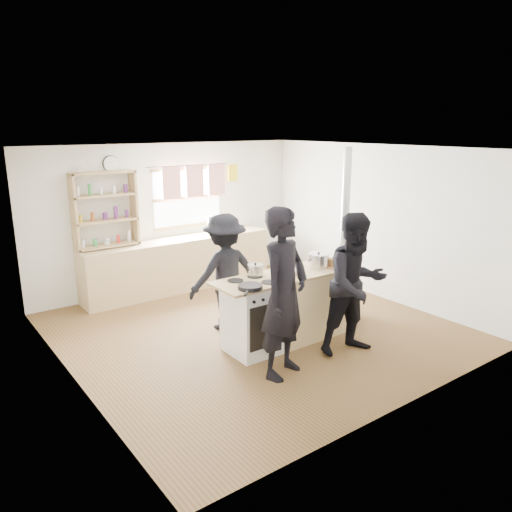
% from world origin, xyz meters
% --- Properties ---
extents(ground, '(5.00, 5.00, 0.01)m').
position_xyz_m(ground, '(0.00, 0.00, -0.01)').
color(ground, brown).
rests_on(ground, ground).
extents(back_counter, '(3.40, 0.55, 0.90)m').
position_xyz_m(back_counter, '(0.00, 2.22, 0.45)').
color(back_counter, tan).
rests_on(back_counter, ground).
extents(shelving_unit, '(1.00, 0.28, 1.20)m').
position_xyz_m(shelving_unit, '(-1.20, 2.34, 1.51)').
color(shelving_unit, tan).
rests_on(shelving_unit, back_counter).
extents(thermos, '(0.10, 0.10, 0.30)m').
position_xyz_m(thermos, '(0.63, 2.22, 1.05)').
color(thermos, silver).
rests_on(thermos, back_counter).
extents(cooking_island, '(1.97, 0.64, 0.93)m').
position_xyz_m(cooking_island, '(0.14, -0.55, 0.47)').
color(cooking_island, white).
rests_on(cooking_island, ground).
extents(skillet_greens, '(0.41, 0.41, 0.05)m').
position_xyz_m(skillet_greens, '(-0.63, -0.76, 0.96)').
color(skillet_greens, black).
rests_on(skillet_greens, cooking_island).
extents(roast_tray, '(0.34, 0.31, 0.07)m').
position_xyz_m(roast_tray, '(0.09, -0.56, 0.97)').
color(roast_tray, silver).
rests_on(roast_tray, cooking_island).
extents(stockpot_stove, '(0.20, 0.20, 0.17)m').
position_xyz_m(stockpot_stove, '(-0.27, -0.36, 1.00)').
color(stockpot_stove, silver).
rests_on(stockpot_stove, cooking_island).
extents(stockpot_counter, '(0.29, 0.29, 0.22)m').
position_xyz_m(stockpot_counter, '(0.64, -0.56, 1.03)').
color(stockpot_counter, silver).
rests_on(stockpot_counter, cooking_island).
extents(bread_board, '(0.30, 0.22, 0.12)m').
position_xyz_m(bread_board, '(0.84, -0.68, 0.98)').
color(bread_board, tan).
rests_on(bread_board, cooking_island).
extents(flue_heater, '(0.35, 0.35, 2.50)m').
position_xyz_m(flue_heater, '(1.30, -0.39, 0.65)').
color(flue_heater, black).
rests_on(flue_heater, ground).
extents(person_near_left, '(0.83, 0.69, 1.95)m').
position_xyz_m(person_near_left, '(-0.50, -1.23, 0.98)').
color(person_near_left, black).
rests_on(person_near_left, ground).
extents(person_near_right, '(0.98, 0.82, 1.79)m').
position_xyz_m(person_near_right, '(0.58, -1.30, 0.89)').
color(person_near_right, black).
rests_on(person_near_right, ground).
extents(person_far, '(1.08, 0.65, 1.64)m').
position_xyz_m(person_far, '(-0.31, 0.30, 0.82)').
color(person_far, black).
rests_on(person_far, ground).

